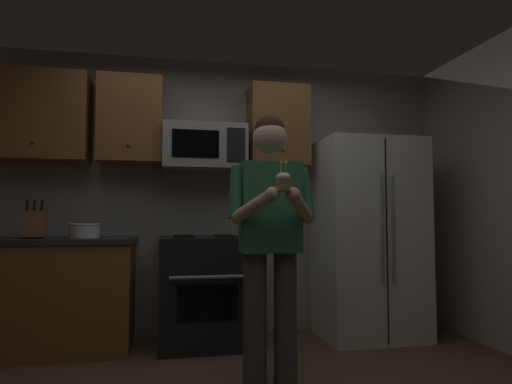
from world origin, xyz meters
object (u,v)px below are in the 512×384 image
object	(u,v)px
oven_range	(204,290)
knife_block	(35,224)
bowl_large_white	(84,230)
refrigerator	(368,238)
person	(270,232)
cupcake	(283,181)
microwave	(204,148)

from	to	relation	value
oven_range	knife_block	bearing A→B (deg)	-178.77
oven_range	bowl_large_white	bearing A→B (deg)	178.84
knife_block	bowl_large_white	bearing A→B (deg)	7.64
oven_range	refrigerator	world-z (taller)	refrigerator
person	cupcake	size ratio (longest dim) A/B	10.13
bowl_large_white	cupcake	bearing A→B (deg)	-46.69
bowl_large_white	microwave	bearing A→B (deg)	5.70
bowl_large_white	cupcake	xyz separation A→B (m)	(1.33, -1.41, 0.31)
oven_range	cupcake	world-z (taller)	cupcake
microwave	refrigerator	xyz separation A→B (m)	(1.50, -0.16, -0.82)
bowl_large_white	person	bearing A→B (deg)	-39.13
person	microwave	bearing A→B (deg)	105.89
refrigerator	person	distance (m)	1.55
refrigerator	person	size ratio (longest dim) A/B	1.02
cupcake	bowl_large_white	bearing A→B (deg)	133.31
oven_range	person	size ratio (longest dim) A/B	0.53
refrigerator	knife_block	xyz separation A→B (m)	(-2.86, 0.01, 0.13)
cupcake	person	bearing A→B (deg)	90.00
microwave	cupcake	bearing A→B (deg)	-77.44
knife_block	cupcake	size ratio (longest dim) A/B	1.84
person	cupcake	world-z (taller)	person
knife_block	person	size ratio (longest dim) A/B	0.18
refrigerator	knife_block	bearing A→B (deg)	179.80
oven_range	refrigerator	bearing A→B (deg)	-1.50
refrigerator	knife_block	distance (m)	2.87
knife_block	person	bearing A→B (deg)	-31.29
oven_range	knife_block	size ratio (longest dim) A/B	2.91
microwave	bowl_large_white	distance (m)	1.24
microwave	knife_block	size ratio (longest dim) A/B	2.31
microwave	cupcake	xyz separation A→B (m)	(0.34, -1.51, -0.43)
microwave	oven_range	bearing A→B (deg)	-90.02
knife_block	bowl_large_white	size ratio (longest dim) A/B	1.27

